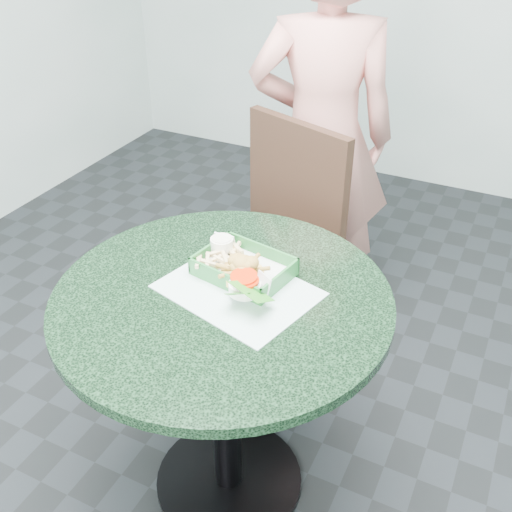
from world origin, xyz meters
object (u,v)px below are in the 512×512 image
at_px(dining_chair, 283,233).
at_px(sauce_ramekin, 217,251).
at_px(crab_sandwich, 245,274).
at_px(cafe_table, 224,349).
at_px(food_basket, 244,276).
at_px(diner_person, 322,129).

bearing_deg(dining_chair, sauce_ramekin, -65.55).
bearing_deg(crab_sandwich, cafe_table, -113.05).
height_order(cafe_table, sauce_ramekin, sauce_ramekin).
height_order(cafe_table, dining_chair, dining_chair).
relative_size(cafe_table, food_basket, 3.67).
distance_m(crab_sandwich, sauce_ramekin, 0.13).
bearing_deg(crab_sandwich, diner_person, 98.88).
relative_size(dining_chair, crab_sandwich, 8.02).
height_order(diner_person, crab_sandwich, diner_person).
relative_size(dining_chair, diner_person, 0.56).
xyz_separation_m(diner_person, sauce_ramekin, (0.03, -0.91, -0.03)).
bearing_deg(sauce_ramekin, cafe_table, -56.65).
bearing_deg(diner_person, crab_sandwich, 76.52).
height_order(diner_person, sauce_ramekin, diner_person).
bearing_deg(cafe_table, sauce_ramekin, 123.35).
bearing_deg(food_basket, crab_sandwich, -58.84).
xyz_separation_m(dining_chair, diner_person, (0.01, 0.32, 0.30)).
xyz_separation_m(diner_person, food_basket, (0.13, -0.93, -0.07)).
xyz_separation_m(cafe_table, diner_person, (-0.12, 1.04, 0.25)).
bearing_deg(diner_person, dining_chair, 64.99).
height_order(crab_sandwich, sauce_ramekin, crab_sandwich).
xyz_separation_m(cafe_table, food_basket, (0.01, 0.10, 0.19)).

